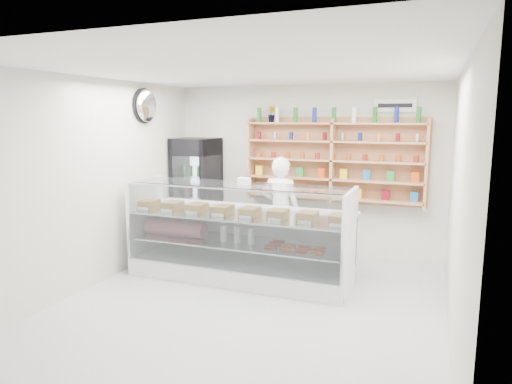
% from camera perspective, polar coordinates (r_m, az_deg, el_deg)
% --- Properties ---
extents(room, '(5.00, 5.00, 5.00)m').
position_cam_1_polar(room, '(5.29, -1.12, -0.16)').
color(room, '#B3B4B9').
rests_on(room, ground).
extents(display_counter, '(3.14, 0.94, 1.37)m').
position_cam_1_polar(display_counter, '(6.52, -2.09, -7.65)').
color(display_counter, white).
rests_on(display_counter, floor).
extents(shop_worker, '(0.62, 0.42, 1.68)m').
position_cam_1_polar(shop_worker, '(7.13, 3.08, -2.29)').
color(shop_worker, white).
rests_on(shop_worker, floor).
extents(drinks_cooler, '(0.73, 0.71, 1.92)m').
position_cam_1_polar(drinks_cooler, '(8.06, -7.43, -0.12)').
color(drinks_cooler, black).
rests_on(drinks_cooler, floor).
extents(wall_shelving, '(2.84, 0.28, 1.33)m').
position_cam_1_polar(wall_shelving, '(7.35, 9.57, 3.88)').
color(wall_shelving, tan).
rests_on(wall_shelving, back_wall).
extents(potted_plant, '(0.18, 0.17, 0.27)m').
position_cam_1_polar(potted_plant, '(7.60, 2.01, 9.73)').
color(potted_plant, '#1E6626').
rests_on(potted_plant, wall_shelving).
extents(security_mirror, '(0.15, 0.50, 0.50)m').
position_cam_1_polar(security_mirror, '(7.33, -13.50, 10.44)').
color(security_mirror, silver).
rests_on(security_mirror, left_wall).
extents(wall_sign, '(0.62, 0.03, 0.20)m').
position_cam_1_polar(wall_sign, '(7.32, 16.99, 10.30)').
color(wall_sign, white).
rests_on(wall_sign, back_wall).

